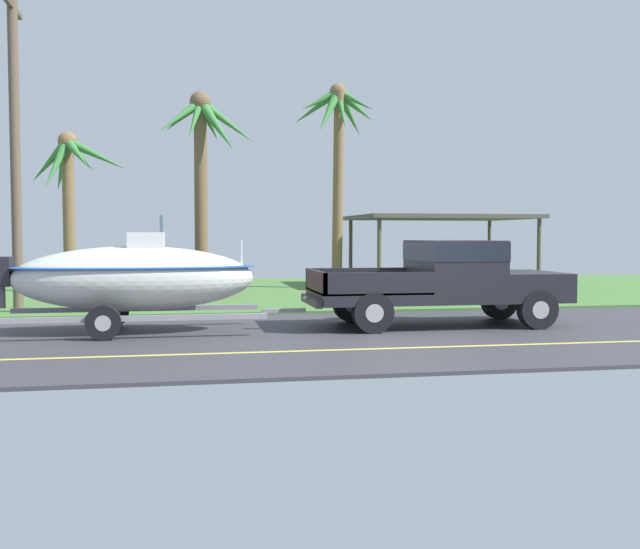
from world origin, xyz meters
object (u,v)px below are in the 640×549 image
object	(u,v)px
palm_tree_mid	(69,176)
carport_awning	(440,219)
pickup_truck_towing	(452,278)
utility_pole	(15,143)
parked_sedan_near	(151,277)
boat_on_trailer	(133,278)
palm_tree_near_right	(203,147)
palm_tree_near_left	(337,133)

from	to	relation	value
palm_tree_mid	carport_awning	bearing A→B (deg)	2.33
pickup_truck_towing	utility_pole	size ratio (longest dim) A/B	0.69
parked_sedan_near	palm_tree_mid	distance (m)	4.95
pickup_truck_towing	boat_on_trailer	xyz separation A→B (m)	(-6.57, -0.00, 0.07)
pickup_truck_towing	palm_tree_mid	xyz separation A→B (m)	(-9.18, 10.43, 2.83)
boat_on_trailer	palm_tree_near_right	xyz separation A→B (m)	(1.67, 9.93, 3.71)
palm_tree_near_left	palm_tree_near_right	distance (m)	4.71
pickup_truck_towing	parked_sedan_near	distance (m)	10.10
carport_awning	palm_tree_near_right	world-z (taller)	palm_tree_near_right
palm_tree_near_left	palm_tree_mid	world-z (taller)	palm_tree_near_left
parked_sedan_near	palm_tree_near_left	xyz separation A→B (m)	(6.27, 2.77, 4.78)
boat_on_trailer	utility_pole	distance (m)	5.86
pickup_truck_towing	utility_pole	distance (m)	10.80
parked_sedan_near	carport_awning	distance (m)	10.85
pickup_truck_towing	carport_awning	bearing A→B (deg)	71.54
boat_on_trailer	palm_tree_near_right	bearing A→B (deg)	80.48
utility_pole	palm_tree_near_left	bearing A→B (deg)	34.72
palm_tree_mid	pickup_truck_towing	bearing A→B (deg)	-48.64
palm_tree_mid	boat_on_trailer	bearing A→B (deg)	-75.94
boat_on_trailer	utility_pole	bearing A→B (deg)	126.18
pickup_truck_towing	palm_tree_near_right	bearing A→B (deg)	116.26
carport_awning	palm_tree_mid	size ratio (longest dim) A/B	1.18
palm_tree_mid	palm_tree_near_left	bearing A→B (deg)	0.21
parked_sedan_near	palm_tree_mid	size ratio (longest dim) A/B	0.82
pickup_truck_towing	boat_on_trailer	world-z (taller)	boat_on_trailer
palm_tree_near_left	palm_tree_near_right	world-z (taller)	palm_tree_near_left
pickup_truck_towing	utility_pole	xyz separation A→B (m)	(-9.52, 4.04, 3.10)
pickup_truck_towing	palm_tree_near_left	world-z (taller)	palm_tree_near_left
palm_tree_near_right	palm_tree_mid	distance (m)	4.41
palm_tree_mid	palm_tree_near_right	bearing A→B (deg)	-6.57
boat_on_trailer	carport_awning	xyz separation A→B (m)	(10.22, 10.95, 1.42)
palm_tree_mid	utility_pole	xyz separation A→B (m)	(-0.35, -6.38, 0.28)
carport_awning	palm_tree_near_left	size ratio (longest dim) A/B	0.87
parked_sedan_near	carport_awning	bearing A→B (deg)	17.74
pickup_truck_towing	parked_sedan_near	size ratio (longest dim) A/B	1.27
carport_awning	palm_tree_near_right	size ratio (longest dim) A/B	0.94
parked_sedan_near	carport_awning	xyz separation A→B (m)	(10.19, 3.26, 1.83)
parked_sedan_near	palm_tree_mid	world-z (taller)	palm_tree_mid
palm_tree_near_right	parked_sedan_near	bearing A→B (deg)	-126.04
pickup_truck_towing	parked_sedan_near	xyz separation A→B (m)	(-6.53, 7.69, -0.34)
utility_pole	pickup_truck_towing	bearing A→B (deg)	-23.00
palm_tree_near_right	pickup_truck_towing	bearing A→B (deg)	-63.74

